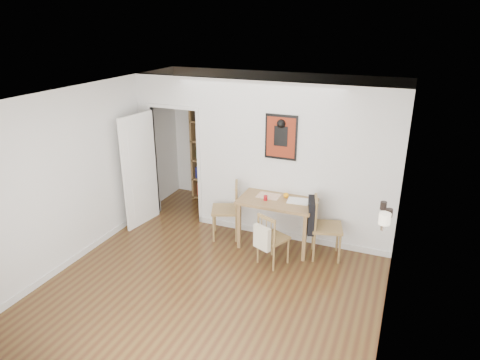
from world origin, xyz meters
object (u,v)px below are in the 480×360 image
at_px(orange_fruit, 286,195).
at_px(mantel_lamp, 385,220).
at_px(red_glass, 266,198).
at_px(ceramic_jar_b, 383,206).
at_px(chair_right, 326,227).
at_px(bookshelf, 214,151).
at_px(notebook, 298,201).
at_px(dining_table, 278,205).
at_px(ceramic_jar_a, 389,213).
at_px(chair_left, 225,210).
at_px(fireplace, 384,256).
at_px(chair_front, 273,238).

bearing_deg(orange_fruit, mantel_lamp, -39.18).
xyz_separation_m(red_glass, ceramic_jar_b, (1.77, -0.44, 0.36)).
relative_size(chair_right, bookshelf, 0.47).
height_order(chair_right, notebook, chair_right).
bearing_deg(bookshelf, orange_fruit, -33.28).
distance_m(orange_fruit, mantel_lamp, 2.05).
height_order(bookshelf, ceramic_jar_b, bookshelf).
distance_m(dining_table, ceramic_jar_a, 1.92).
relative_size(red_glass, ceramic_jar_a, 0.75).
height_order(red_glass, orange_fruit, orange_fruit).
distance_m(notebook, ceramic_jar_b, 1.46).
distance_m(chair_left, ceramic_jar_a, 2.78).
xyz_separation_m(chair_right, fireplace, (0.90, -0.75, 0.11)).
bearing_deg(notebook, chair_front, -109.46).
xyz_separation_m(dining_table, chair_right, (0.79, -0.06, -0.21)).
xyz_separation_m(chair_right, chair_front, (-0.68, -0.50, -0.09)).
relative_size(fireplace, notebook, 3.78).
height_order(mantel_lamp, ceramic_jar_b, mantel_lamp).
bearing_deg(notebook, chair_right, -11.15).
relative_size(bookshelf, mantel_lamp, 9.65).
bearing_deg(orange_fruit, red_glass, -141.02).
distance_m(orange_fruit, ceramic_jar_a, 1.84).
distance_m(fireplace, orange_fruit, 1.85).
relative_size(chair_right, chair_front, 1.18).
relative_size(chair_front, orange_fruit, 9.90).
relative_size(bookshelf, red_glass, 26.20).
bearing_deg(mantel_lamp, chair_front, 158.71).
xyz_separation_m(chair_left, orange_fruit, (1.00, 0.15, 0.37)).
height_order(chair_right, ceramic_jar_a, ceramic_jar_a).
bearing_deg(ceramic_jar_b, bookshelf, 150.75).
bearing_deg(chair_right, notebook, 168.85).
relative_size(notebook, mantel_lamp, 1.53).
distance_m(chair_front, mantel_lamp, 1.87).
relative_size(chair_front, ceramic_jar_b, 7.83).
height_order(red_glass, ceramic_jar_b, ceramic_jar_b).
relative_size(orange_fruit, ceramic_jar_b, 0.79).
height_order(chair_front, notebook, chair_front).
relative_size(red_glass, ceramic_jar_b, 0.75).
distance_m(dining_table, red_glass, 0.25).
bearing_deg(bookshelf, fireplace, -31.73).
height_order(orange_fruit, ceramic_jar_b, ceramic_jar_b).
bearing_deg(notebook, chair_left, -176.07).
bearing_deg(ceramic_jar_a, red_glass, 160.78).
distance_m(dining_table, fireplace, 1.88).
height_order(red_glass, ceramic_jar_a, ceramic_jar_a).
distance_m(bookshelf, mantel_lamp, 4.22).
distance_m(fireplace, red_glass, 2.00).
xyz_separation_m(fireplace, red_glass, (-1.86, 0.69, 0.24)).
xyz_separation_m(orange_fruit, ceramic_jar_a, (1.59, -0.86, 0.35)).
xyz_separation_m(chair_right, orange_fruit, (-0.69, 0.16, 0.35)).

